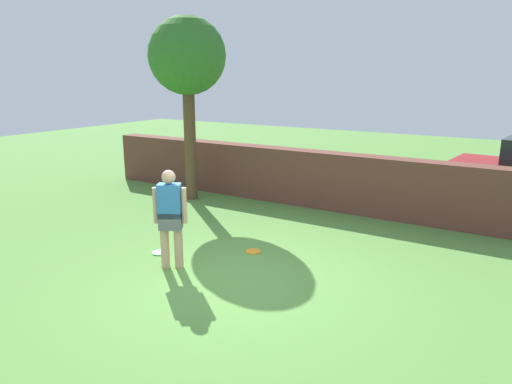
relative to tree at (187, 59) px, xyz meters
The scene contains 6 objects.
ground_plane 6.20m from the tree, 43.60° to the right, with size 40.00×40.00×0.00m, color #568C3D.
brick_wall 3.70m from the tree, 24.03° to the left, with size 10.88×0.50×1.33m, color brown.
tree is the anchor object (origin of this frame).
person 5.10m from the tree, 54.91° to the right, with size 0.48×0.37×1.62m.
frisbee_orange 5.31m from the tree, 35.35° to the right, with size 0.27×0.27×0.02m, color orange.
frisbee_green 5.11m from the tree, 59.43° to the right, with size 0.27×0.27×0.02m, color green.
Camera 1 is at (3.72, -5.43, 3.05)m, focal length 32.91 mm.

